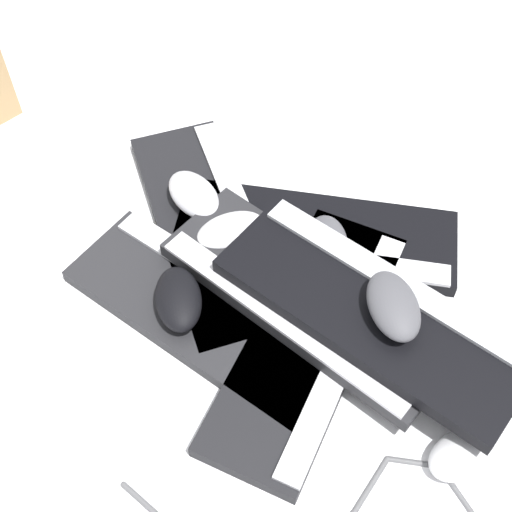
{
  "coord_description": "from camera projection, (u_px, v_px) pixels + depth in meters",
  "views": [
    {
      "loc": [
        0.39,
        -0.48,
        0.9
      ],
      "look_at": [
        -0.07,
        -0.06,
        0.04
      ],
      "focal_mm": 50.0,
      "sensor_mm": 36.0,
      "label": 1
    }
  ],
  "objects": [
    {
      "name": "keyboard_0",
      "position": [
        310.0,
        339.0,
        1.01
      ],
      "size": [
        0.31,
        0.46,
        0.03
      ],
      "color": "black",
      "rests_on": "ground"
    },
    {
      "name": "mouse_0",
      "position": [
        178.0,
        299.0,
        1.01
      ],
      "size": [
        0.13,
        0.11,
        0.04
      ],
      "primitive_type": "ellipsoid",
      "rotation": [
        0.0,
        0.0,
        5.74
      ],
      "color": "black",
      "rests_on": "keyboard_3"
    },
    {
      "name": "keyboard_4",
      "position": [
        305.0,
        298.0,
        1.02
      ],
      "size": [
        0.46,
        0.21,
        0.03
      ],
      "color": "#232326",
      "rests_on": "keyboard_0"
    },
    {
      "name": "mouse_4",
      "position": [
        326.0,
        245.0,
        1.07
      ],
      "size": [
        0.13,
        0.12,
        0.04
      ],
      "primitive_type": "ellipsoid",
      "rotation": [
        0.0,
        0.0,
        2.4
      ],
      "color": "#4C4C51",
      "rests_on": "keyboard_1"
    },
    {
      "name": "mouse_1",
      "position": [
        231.0,
        231.0,
        1.08
      ],
      "size": [
        0.1,
        0.12,
        0.04
      ],
      "primitive_type": "ellipsoid",
      "rotation": [
        0.0,
        0.0,
        4.41
      ],
      "color": "silver",
      "rests_on": "keyboard_2"
    },
    {
      "name": "keyboard_2",
      "position": [
        209.0,
        227.0,
        1.14
      ],
      "size": [
        0.46,
        0.31,
        0.03
      ],
      "color": "black",
      "rests_on": "ground"
    },
    {
      "name": "keyboard_5",
      "position": [
        372.0,
        311.0,
        0.97
      ],
      "size": [
        0.46,
        0.22,
        0.03
      ],
      "color": "black",
      "rests_on": "keyboard_4"
    },
    {
      "name": "ground_plane",
      "position": [
        319.0,
        280.0,
        1.09
      ],
      "size": [
        3.2,
        3.2,
        0.0
      ],
      "primitive_type": "plane",
      "color": "white"
    },
    {
      "name": "mouse_2",
      "position": [
        393.0,
        306.0,
        0.93
      ],
      "size": [
        0.13,
        0.11,
        0.04
      ],
      "primitive_type": "ellipsoid",
      "rotation": [
        0.0,
        0.0,
        5.76
      ],
      "color": "#4C4C51",
      "rests_on": "keyboard_5"
    },
    {
      "name": "mouse_5",
      "position": [
        467.0,
        453.0,
        0.91
      ],
      "size": [
        0.09,
        0.12,
        0.04
      ],
      "primitive_type": "ellipsoid",
      "rotation": [
        0.0,
        0.0,
        4.46
      ],
      "color": "silver",
      "rests_on": "ground"
    },
    {
      "name": "mouse_3",
      "position": [
        194.0,
        195.0,
        1.13
      ],
      "size": [
        0.12,
        0.08,
        0.04
      ],
      "primitive_type": "ellipsoid",
      "rotation": [
        0.0,
        0.0,
        6.17
      ],
      "color": "#B7B7BC",
      "rests_on": "keyboard_2"
    },
    {
      "name": "keyboard_3",
      "position": [
        209.0,
        315.0,
        1.04
      ],
      "size": [
        0.46,
        0.24,
        0.03
      ],
      "color": "#232326",
      "rests_on": "ground"
    },
    {
      "name": "keyboard_1",
      "position": [
        315.0,
        236.0,
        1.12
      ],
      "size": [
        0.44,
        0.39,
        0.03
      ],
      "color": "black",
      "rests_on": "ground"
    }
  ]
}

